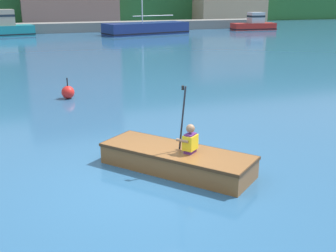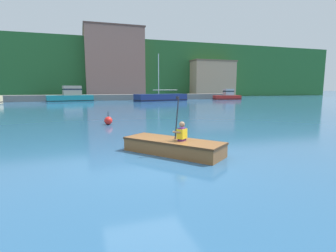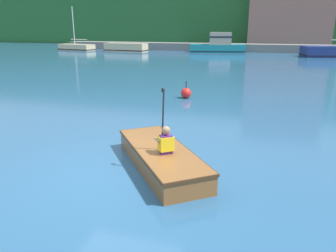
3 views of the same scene
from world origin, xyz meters
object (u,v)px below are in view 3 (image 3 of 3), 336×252
(moored_boat_dock_west_inner, at_px, (126,48))
(rowboat_foreground, at_px, (160,156))
(moored_boat_dock_center_far, at_px, (77,47))
(person_paddler, at_px, (166,141))
(moored_boat_dock_center_near, at_px, (218,45))
(channel_buoy, at_px, (186,93))

(moored_boat_dock_west_inner, xyz_separation_m, rowboat_foreground, (15.03, -31.23, -0.22))
(moored_boat_dock_center_far, xyz_separation_m, person_paddler, (22.19, -31.60, 0.33))
(moored_boat_dock_center_near, distance_m, channel_buoy, 26.19)
(moored_boat_dock_center_near, xyz_separation_m, channel_buoy, (2.82, -26.03, -0.60))
(moored_boat_dock_center_near, relative_size, person_paddler, 5.01)
(moored_boat_dock_west_inner, relative_size, moored_boat_dock_center_far, 1.02)
(rowboat_foreground, relative_size, person_paddler, 2.37)
(moored_boat_dock_west_inner, bearing_deg, moored_boat_dock_center_far, 179.23)
(moored_boat_dock_center_far, bearing_deg, channel_buoy, -49.50)
(moored_boat_dock_center_near, xyz_separation_m, person_paddler, (4.27, -33.34, -0.12))
(moored_boat_dock_west_inner, distance_m, person_paddler, 35.00)
(moored_boat_dock_west_inner, xyz_separation_m, moored_boat_dock_center_near, (10.97, 1.84, 0.35))
(moored_boat_dock_center_near, distance_m, rowboat_foreground, 33.33)
(rowboat_foreground, distance_m, person_paddler, 0.57)
(rowboat_foreground, relative_size, channel_buoy, 4.33)
(moored_boat_dock_center_far, distance_m, person_paddler, 38.61)
(moored_boat_dock_center_near, bearing_deg, channel_buoy, -83.82)
(moored_boat_dock_center_far, distance_m, channel_buoy, 31.93)
(moored_boat_dock_west_inner, distance_m, moored_boat_dock_center_near, 11.13)
(channel_buoy, bearing_deg, moored_boat_dock_center_near, 96.18)
(moored_boat_dock_center_far, relative_size, channel_buoy, 7.42)
(moored_boat_dock_center_near, distance_m, moored_boat_dock_center_far, 18.01)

